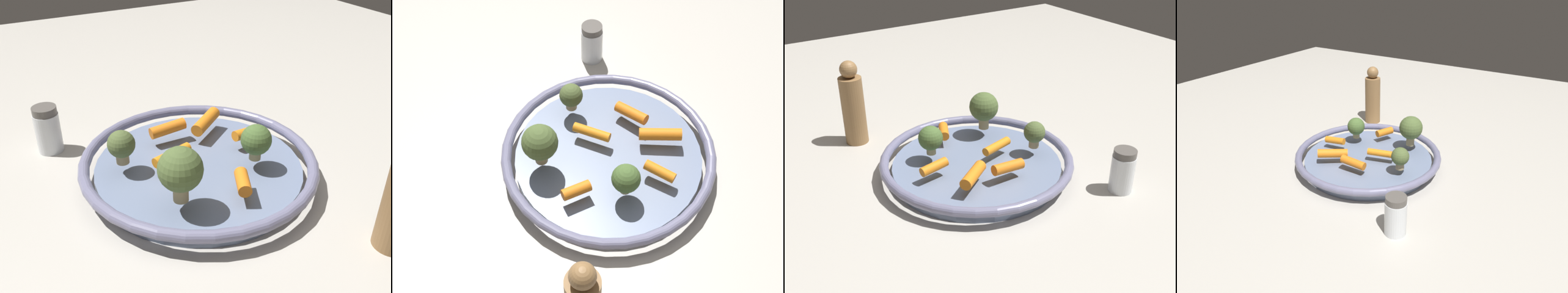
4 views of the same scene
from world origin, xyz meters
TOP-DOWN VIEW (x-y plane):
  - ground_plane at (0.00, 0.00)m, footprint 1.97×1.97m
  - serving_bowl at (0.00, 0.00)m, footprint 0.34×0.34m
  - baby_carrot_near_rim at (0.01, -0.08)m, footprint 0.06×0.02m
  - baby_carrot_right at (-0.09, -0.01)m, footprint 0.05×0.02m
  - baby_carrot_left at (-0.01, 0.09)m, footprint 0.04×0.05m
  - baby_carrot_back at (-0.05, -0.07)m, footprint 0.07×0.05m
  - baby_carrot_center at (0.04, -0.01)m, footprint 0.06×0.03m
  - broccoli_floret_large at (0.07, 0.08)m, footprint 0.06×0.06m
  - broccoli_floret_edge at (-0.06, 0.05)m, footprint 0.04×0.04m
  - broccoli_floret_mid at (0.10, -0.03)m, footprint 0.04×0.04m
  - salt_shaker at (0.17, -0.18)m, footprint 0.04×0.04m
  - pepper_mill at (-0.13, 0.23)m, footprint 0.04×0.04m

SIDE VIEW (x-z plane):
  - ground_plane at x=0.00m, z-range 0.00..0.00m
  - serving_bowl at x=0.00m, z-range 0.00..0.04m
  - salt_shaker at x=0.17m, z-range 0.00..0.08m
  - baby_carrot_center at x=0.04m, z-range 0.04..0.05m
  - baby_carrot_right at x=-0.09m, z-range 0.04..0.06m
  - baby_carrot_left at x=-0.01m, z-range 0.04..0.06m
  - baby_carrot_near_rim at x=0.01m, z-range 0.04..0.06m
  - baby_carrot_back at x=-0.05m, z-range 0.04..0.06m
  - broccoli_floret_mid at x=0.10m, z-range 0.04..0.09m
  - broccoli_floret_edge at x=-0.06m, z-range 0.04..0.09m
  - pepper_mill at x=-0.13m, z-range -0.01..0.16m
  - broccoli_floret_large at x=0.07m, z-range 0.04..0.12m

